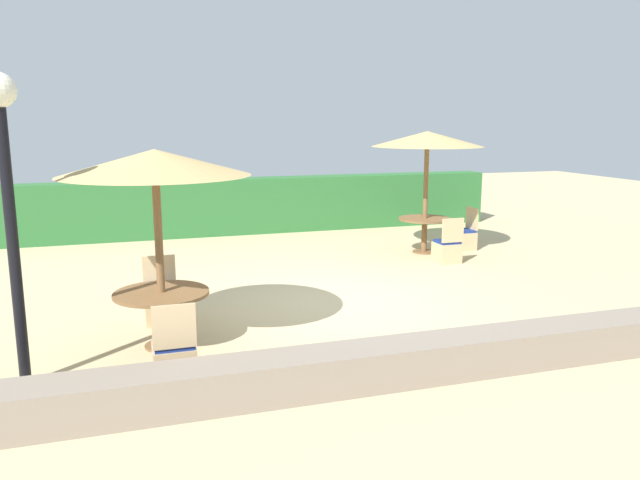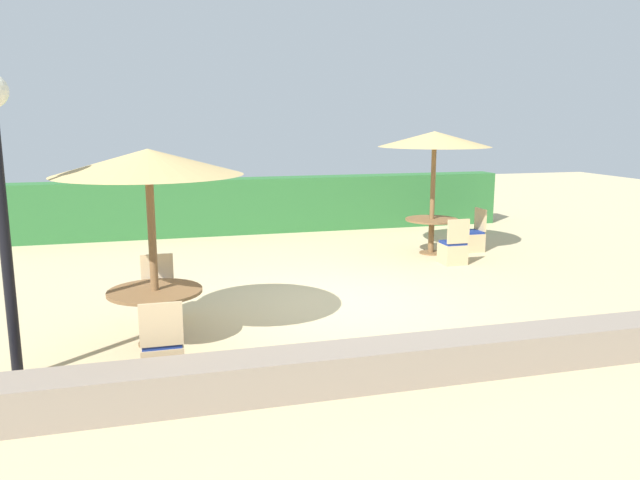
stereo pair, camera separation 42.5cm
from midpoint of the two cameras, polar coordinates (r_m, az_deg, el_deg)
The scene contains 11 objects.
ground_plane at distance 9.88m, azimuth 2.16°, elevation -5.78°, with size 40.00×40.00×0.00m, color #C6B284.
hedge_row at distance 15.92m, azimuth -4.84°, elevation 3.19°, with size 13.00×0.70×1.38m, color #2D6B33.
stone_border at distance 7.12m, azimuth 9.67°, elevation -10.86°, with size 10.00×0.56×0.44m, color gray.
parasol_back_right at distance 13.39m, azimuth 11.34°, elevation 8.97°, with size 2.36×2.36×2.60m.
round_table_back_right at distance 13.57m, azimuth 11.05°, elevation 1.28°, with size 1.12×1.12×0.76m.
patio_chair_back_right_east at distance 14.10m, azimuth 14.54°, elevation 0.08°, with size 0.46×0.46×0.93m.
patio_chair_back_right_south at distance 12.77m, azimuth 13.00°, elevation -0.98°, with size 0.46×0.46×0.93m.
parasol_front_left at distance 7.88m, azimuth -13.94°, elevation 6.83°, with size 2.32×2.32×2.50m.
round_table_front_left at distance 8.18m, azimuth -13.38°, elevation -5.37°, with size 1.19×1.19×0.72m.
patio_chair_front_left_north at distance 9.25m, azimuth -13.25°, elevation -5.57°, with size 0.46×0.46×0.93m.
patio_chair_front_left_south at distance 7.22m, azimuth -12.55°, elevation -10.31°, with size 0.46×0.46×0.93m.
Camera 2 is at (-2.64, -9.08, 2.86)m, focal length 35.00 mm.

